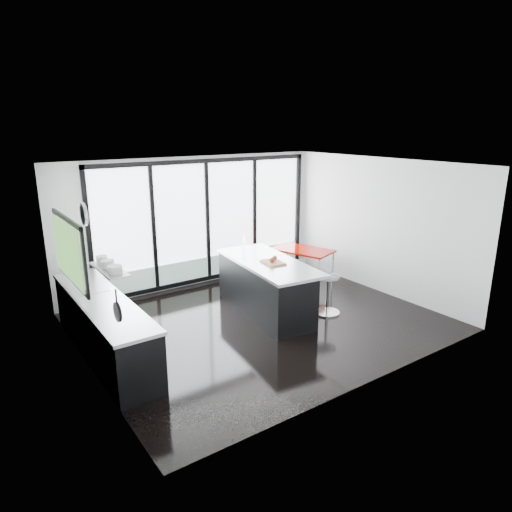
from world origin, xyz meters
TOP-DOWN VIEW (x-y plane):
  - floor at (0.00, 0.00)m, footprint 6.00×5.00m
  - ceiling at (0.00, 0.00)m, footprint 6.00×5.00m
  - wall_back at (0.27, 2.47)m, footprint 6.00×0.09m
  - wall_front at (0.00, -2.50)m, footprint 6.00×0.00m
  - wall_left at (-2.97, 0.27)m, footprint 0.26×5.00m
  - wall_right at (3.00, 0.00)m, footprint 0.00×5.00m
  - counter_cabinets at (-2.67, 0.40)m, footprint 0.69×3.24m
  - island at (0.33, 0.34)m, footprint 1.31×2.55m
  - bar_stool_near at (1.25, -0.40)m, footprint 0.56×0.56m
  - bar_stool_far at (1.10, 0.22)m, footprint 0.50×0.50m
  - red_table at (2.13, 1.38)m, footprint 1.16×1.51m

SIDE VIEW (x-z plane):
  - floor at x=0.00m, z-range 0.00..0.00m
  - bar_stool_far at x=1.10m, z-range 0.00..0.69m
  - red_table at x=2.13m, z-range 0.00..0.71m
  - bar_stool_near at x=1.25m, z-range 0.00..0.76m
  - counter_cabinets at x=-2.67m, z-range -0.22..1.14m
  - island at x=0.33m, z-range -0.14..1.16m
  - wall_back at x=0.27m, z-range -0.13..2.67m
  - wall_front at x=0.00m, z-range 0.00..2.80m
  - wall_right at x=3.00m, z-range 0.00..2.80m
  - wall_left at x=-2.97m, z-range 0.16..2.96m
  - ceiling at x=0.00m, z-range 2.80..2.80m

